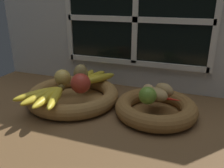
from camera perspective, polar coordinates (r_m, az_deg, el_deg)
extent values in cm
cube|color=brown|center=(87.59, 0.26, -7.95)|extent=(140.00, 90.00, 3.00)
cube|color=silver|center=(106.35, 5.96, 13.59)|extent=(140.00, 3.00, 55.00)
cube|color=black|center=(104.15, 5.76, 15.38)|extent=(64.00, 0.80, 38.00)
cube|color=white|center=(103.57, 5.67, 15.36)|extent=(2.40, 1.20, 38.00)
cube|color=white|center=(103.57, 5.67, 15.36)|extent=(64.00, 1.20, 2.40)
cube|color=white|center=(115.85, -10.42, 15.69)|extent=(2.40, 1.20, 40.40)
cube|color=white|center=(100.40, 24.14, 13.55)|extent=(2.40, 1.20, 40.40)
cube|color=white|center=(107.00, 5.32, 5.18)|extent=(64.00, 1.20, 2.40)
cylinder|color=olive|center=(96.89, -9.33, -3.97)|extent=(25.23, 25.23, 1.00)
torus|color=olive|center=(95.91, -9.41, -2.65)|extent=(36.61, 36.61, 5.84)
cylinder|color=brown|center=(86.73, 10.49, -7.14)|extent=(19.23, 19.23, 1.00)
torus|color=brown|center=(85.64, 10.59, -5.70)|extent=(29.30, 29.30, 5.84)
sphere|color=#DBB756|center=(97.51, -11.92, 1.55)|extent=(6.77, 6.77, 6.77)
sphere|color=#B73828|center=(88.64, -7.63, 0.15)|extent=(7.61, 7.61, 7.61)
ellipsoid|color=olive|center=(98.11, -7.60, 2.42)|extent=(7.48, 7.90, 8.34)
ellipsoid|color=gold|center=(88.51, -17.46, -2.28)|extent=(12.07, 17.09, 3.05)
ellipsoid|color=gold|center=(86.36, -16.58, -2.77)|extent=(7.57, 18.34, 3.05)
ellipsoid|color=gold|center=(84.68, -15.27, -3.10)|extent=(3.66, 18.25, 3.05)
ellipsoid|color=gold|center=(83.64, -13.63, -3.25)|extent=(8.68, 18.19, 3.05)
sphere|color=brown|center=(91.73, -12.23, -0.96)|extent=(2.75, 2.75, 2.75)
ellipsoid|color=gold|center=(100.15, -3.03, 1.42)|extent=(10.90, 15.29, 3.24)
ellipsoid|color=gold|center=(102.08, -4.24, 1.77)|extent=(5.79, 16.19, 3.24)
ellipsoid|color=gold|center=(103.22, -5.74, 1.94)|extent=(6.45, 16.20, 3.24)
sphere|color=brown|center=(95.99, -6.85, 0.42)|extent=(2.91, 2.91, 2.91)
ellipsoid|color=tan|center=(86.49, 8.89, -1.64)|extent=(7.21, 9.10, 4.29)
ellipsoid|color=#A38451|center=(83.47, 10.83, -2.48)|extent=(10.05, 8.85, 4.63)
ellipsoid|color=#A38451|center=(86.99, 12.55, -1.46)|extent=(8.85, 7.75, 5.14)
sphere|color=olive|center=(80.21, 8.67, -2.75)|extent=(6.11, 6.11, 6.11)
cone|color=red|center=(83.85, 12.36, -3.33)|extent=(13.07, 3.09, 2.36)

